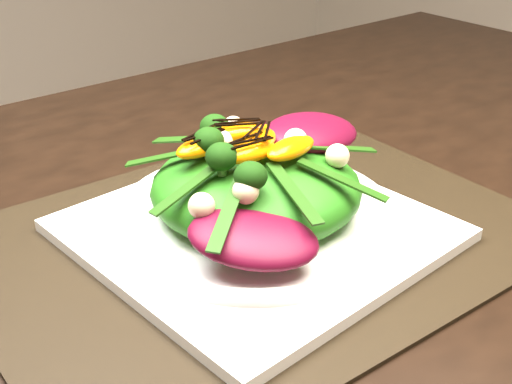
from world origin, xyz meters
TOP-DOWN VIEW (x-y plane):
  - dining_table at (0.00, 0.00)m, footprint 1.60×0.90m
  - placemat at (-0.04, -0.04)m, footprint 0.51×0.39m
  - plate_base at (-0.04, -0.04)m, footprint 0.31×0.31m
  - salad_bowl at (-0.04, -0.04)m, footprint 0.30×0.30m
  - lettuce_mound at (-0.04, -0.04)m, footprint 0.20×0.20m
  - radicchio_leaf at (0.04, -0.03)m, footprint 0.10×0.07m
  - orange_segment at (-0.04, -0.00)m, footprint 0.06×0.03m
  - broccoli_floret at (-0.09, -0.01)m, footprint 0.04×0.04m
  - macadamia_nut at (0.01, -0.08)m, footprint 0.02×0.02m
  - balsamic_drizzle at (-0.04, -0.00)m, footprint 0.05×0.01m

SIDE VIEW (x-z plane):
  - dining_table at x=0.00m, z-range 0.35..1.10m
  - placemat at x=-0.04m, z-range 0.75..0.75m
  - plate_base at x=-0.04m, z-range 0.75..0.76m
  - salad_bowl at x=-0.04m, z-range 0.76..0.78m
  - lettuce_mound at x=-0.04m, z-range 0.77..0.83m
  - radicchio_leaf at x=0.04m, z-range 0.82..0.84m
  - macadamia_nut at x=0.01m, z-range 0.83..0.85m
  - orange_segment at x=-0.04m, z-range 0.83..0.85m
  - broccoli_floret at x=-0.09m, z-range 0.83..0.86m
  - balsamic_drizzle at x=-0.04m, z-range 0.85..0.85m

